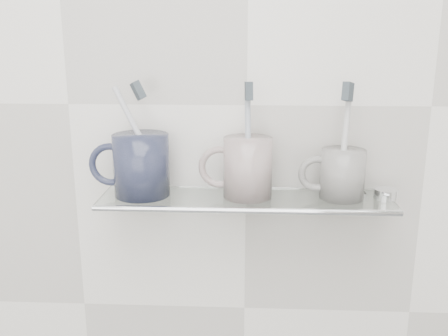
# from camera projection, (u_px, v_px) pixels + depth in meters

# --- Properties ---
(wall_back) EXTENTS (2.50, 0.00, 2.50)m
(wall_back) POSITION_uv_depth(u_px,v_px,m) (247.00, 105.00, 0.88)
(wall_back) COLOR silver
(wall_back) RESTS_ON ground
(shelf_glass) EXTENTS (0.50, 0.12, 0.01)m
(shelf_glass) POSITION_uv_depth(u_px,v_px,m) (246.00, 199.00, 0.86)
(shelf_glass) COLOR silver
(shelf_glass) RESTS_ON wall_back
(shelf_rail) EXTENTS (0.50, 0.01, 0.01)m
(shelf_rail) POSITION_uv_depth(u_px,v_px,m) (245.00, 210.00, 0.80)
(shelf_rail) COLOR silver
(shelf_rail) RESTS_ON shelf_glass
(bracket_left) EXTENTS (0.02, 0.03, 0.02)m
(bracket_left) POSITION_uv_depth(u_px,v_px,m) (131.00, 195.00, 0.92)
(bracket_left) COLOR silver
(bracket_left) RESTS_ON wall_back
(bracket_right) EXTENTS (0.02, 0.03, 0.02)m
(bracket_right) POSITION_uv_depth(u_px,v_px,m) (362.00, 199.00, 0.90)
(bracket_right) COLOR silver
(bracket_right) RESTS_ON wall_back
(mug_left) EXTENTS (0.11, 0.11, 0.11)m
(mug_left) POSITION_uv_depth(u_px,v_px,m) (141.00, 165.00, 0.86)
(mug_left) COLOR black
(mug_left) RESTS_ON shelf_glass
(mug_left_handle) EXTENTS (0.08, 0.01, 0.08)m
(mug_left_handle) POSITION_uv_depth(u_px,v_px,m) (111.00, 165.00, 0.86)
(mug_left_handle) COLOR black
(mug_left_handle) RESTS_ON mug_left
(toothbrush_left) EXTENTS (0.09, 0.02, 0.18)m
(toothbrush_left) POSITION_uv_depth(u_px,v_px,m) (140.00, 138.00, 0.84)
(toothbrush_left) COLOR silver
(toothbrush_left) RESTS_ON mug_left
(bristles_left) EXTENTS (0.03, 0.03, 0.04)m
(bristles_left) POSITION_uv_depth(u_px,v_px,m) (138.00, 90.00, 0.82)
(bristles_left) COLOR #343D43
(bristles_left) RESTS_ON toothbrush_left
(mug_center) EXTENTS (0.10, 0.10, 0.10)m
(mug_center) POSITION_uv_depth(u_px,v_px,m) (248.00, 167.00, 0.85)
(mug_center) COLOR silver
(mug_center) RESTS_ON shelf_glass
(mug_center_handle) EXTENTS (0.07, 0.01, 0.07)m
(mug_center_handle) POSITION_uv_depth(u_px,v_px,m) (220.00, 167.00, 0.85)
(mug_center_handle) COLOR silver
(mug_center_handle) RESTS_ON mug_center
(toothbrush_center) EXTENTS (0.02, 0.03, 0.19)m
(toothbrush_center) POSITION_uv_depth(u_px,v_px,m) (248.00, 139.00, 0.84)
(toothbrush_center) COLOR #8C9CAD
(toothbrush_center) RESTS_ON mug_center
(bristles_center) EXTENTS (0.02, 0.03, 0.03)m
(bristles_center) POSITION_uv_depth(u_px,v_px,m) (249.00, 91.00, 0.81)
(bristles_center) COLOR #343D43
(bristles_center) RESTS_ON toothbrush_center
(mug_right) EXTENTS (0.08, 0.08, 0.08)m
(mug_right) POSITION_uv_depth(u_px,v_px,m) (343.00, 174.00, 0.84)
(mug_right) COLOR silver
(mug_right) RESTS_ON shelf_glass
(mug_right_handle) EXTENTS (0.06, 0.01, 0.06)m
(mug_right_handle) POSITION_uv_depth(u_px,v_px,m) (317.00, 174.00, 0.85)
(mug_right_handle) COLOR silver
(mug_right_handle) RESTS_ON mug_right
(toothbrush_right) EXTENTS (0.03, 0.05, 0.19)m
(toothbrush_right) POSITION_uv_depth(u_px,v_px,m) (345.00, 140.00, 0.83)
(toothbrush_right) COLOR beige
(toothbrush_right) RESTS_ON mug_right
(bristles_right) EXTENTS (0.02, 0.03, 0.03)m
(bristles_right) POSITION_uv_depth(u_px,v_px,m) (348.00, 92.00, 0.81)
(bristles_right) COLOR #343D43
(bristles_right) RESTS_ON toothbrush_right
(chrome_cap) EXTENTS (0.04, 0.04, 0.02)m
(chrome_cap) POSITION_uv_depth(u_px,v_px,m) (386.00, 194.00, 0.85)
(chrome_cap) COLOR silver
(chrome_cap) RESTS_ON shelf_glass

